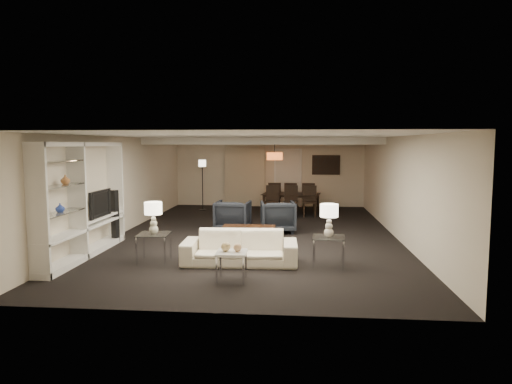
{
  "coord_description": "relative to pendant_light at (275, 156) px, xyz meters",
  "views": [
    {
      "loc": [
        1.03,
        -11.48,
        2.31
      ],
      "look_at": [
        0.0,
        0.0,
        1.1
      ],
      "focal_mm": 32.0,
      "sensor_mm": 36.0,
      "label": 1
    }
  ],
  "objects": [
    {
      "name": "pendant_light",
      "position": [
        0.0,
        0.0,
        0.0
      ],
      "size": [
        0.52,
        0.52,
        0.24
      ],
      "primitive_type": "cylinder",
      "color": "#D8591E",
      "rests_on": "ceiling_soffit"
    },
    {
      "name": "armchair_left",
      "position": [
        -0.96,
        -3.09,
        -1.51
      ],
      "size": [
        0.93,
        0.96,
        0.82
      ],
      "primitive_type": "imported",
      "rotation": [
        0.0,
        0.0,
        3.07
      ],
      "color": "black",
      "rests_on": "floor"
    },
    {
      "name": "vase_amber",
      "position": [
        -3.61,
        -6.79,
        -0.27
      ],
      "size": [
        0.17,
        0.17,
        0.18
      ],
      "primitive_type": "imported",
      "color": "#C57B41",
      "rests_on": "media_unit"
    },
    {
      "name": "coffee_table",
      "position": [
        -0.36,
        -4.79,
        -1.7
      ],
      "size": [
        1.21,
        0.71,
        0.43
      ],
      "primitive_type": null,
      "rotation": [
        0.0,
        0.0,
        -0.0
      ],
      "color": "black",
      "rests_on": "floor"
    },
    {
      "name": "curtains",
      "position": [
        -1.2,
        1.92,
        -0.72
      ],
      "size": [
        1.5,
        0.12,
        2.4
      ],
      "primitive_type": "cube",
      "color": "beige",
      "rests_on": "wall_back"
    },
    {
      "name": "chair_nr",
      "position": [
        1.15,
        -0.46,
        -1.43
      ],
      "size": [
        0.46,
        0.46,
        0.99
      ],
      "primitive_type": null,
      "rotation": [
        0.0,
        0.0,
        -0.02
      ],
      "color": "black",
      "rests_on": "floor"
    },
    {
      "name": "door",
      "position": [
        0.4,
        1.97,
        -0.87
      ],
      "size": [
        0.9,
        0.05,
        2.1
      ],
      "primitive_type": "cube",
      "color": "silver",
      "rests_on": "wall_back"
    },
    {
      "name": "table_lamp_left",
      "position": [
        -2.06,
        -6.39,
        -1.04
      ],
      "size": [
        0.35,
        0.35,
        0.62
      ],
      "primitive_type": null,
      "rotation": [
        0.0,
        0.0,
        -0.03
      ],
      "color": "beige",
      "rests_on": "side_table_left"
    },
    {
      "name": "ceiling",
      "position": [
        -0.3,
        -3.5,
        0.58
      ],
      "size": [
        7.0,
        11.0,
        0.02
      ],
      "primitive_type": "cube",
      "color": "silver",
      "rests_on": "ground"
    },
    {
      "name": "floor",
      "position": [
        -0.3,
        -3.5,
        -1.92
      ],
      "size": [
        11.0,
        11.0,
        0.0
      ],
      "primitive_type": "plane",
      "color": "black",
      "rests_on": "ground"
    },
    {
      "name": "sofa",
      "position": [
        -0.36,
        -6.39,
        -1.6
      ],
      "size": [
        2.23,
        0.94,
        0.64
      ],
      "primitive_type": "imported",
      "rotation": [
        0.0,
        0.0,
        0.04
      ],
      "color": "#EEE2C4",
      "rests_on": "floor"
    },
    {
      "name": "chair_nm",
      "position": [
        0.55,
        -0.46,
        -1.43
      ],
      "size": [
        0.47,
        0.47,
        0.99
      ],
      "primitive_type": null,
      "rotation": [
        0.0,
        0.0,
        -0.03
      ],
      "color": "black",
      "rests_on": "floor"
    },
    {
      "name": "television",
      "position": [
        -3.58,
        -5.6,
        -0.88
      ],
      "size": [
        1.0,
        0.13,
        0.58
      ],
      "primitive_type": "imported",
      "rotation": [
        0.0,
        0.0,
        1.57
      ],
      "color": "black",
      "rests_on": "media_unit"
    },
    {
      "name": "media_unit",
      "position": [
        -3.61,
        -6.1,
        -0.74
      ],
      "size": [
        0.38,
        3.4,
        2.35
      ],
      "primitive_type": null,
      "color": "white",
      "rests_on": "wall_left"
    },
    {
      "name": "table_lamp_right",
      "position": [
        1.34,
        -6.39,
        -1.04
      ],
      "size": [
        0.39,
        0.39,
        0.62
      ],
      "primitive_type": null,
      "rotation": [
        0.0,
        0.0,
        -0.13
      ],
      "color": "beige",
      "rests_on": "side_table_right"
    },
    {
      "name": "dining_table",
      "position": [
        0.55,
        0.19,
        -1.59
      ],
      "size": [
        2.01,
        1.29,
        0.66
      ],
      "primitive_type": "imported",
      "rotation": [
        0.0,
        0.0,
        -0.13
      ],
      "color": "black",
      "rests_on": "floor"
    },
    {
      "name": "vase_blue",
      "position": [
        -3.61,
        -7.03,
        -0.77
      ],
      "size": [
        0.16,
        0.16,
        0.17
      ],
      "primitive_type": "imported",
      "color": "#263FA6",
      "rests_on": "media_unit"
    },
    {
      "name": "ceiling_soffit",
      "position": [
        -0.3,
        0.0,
        0.48
      ],
      "size": [
        7.0,
        4.0,
        0.2
      ],
      "primitive_type": "cube",
      "color": "silver",
      "rests_on": "ceiling"
    },
    {
      "name": "wall_left",
      "position": [
        -3.8,
        -3.5,
        -0.67
      ],
      "size": [
        0.02,
        11.0,
        2.5
      ],
      "primitive_type": "cube",
      "color": "beige",
      "rests_on": "ground"
    },
    {
      "name": "side_table_left",
      "position": [
        -2.06,
        -6.39,
        -1.64
      ],
      "size": [
        0.65,
        0.65,
        0.56
      ],
      "primitive_type": null,
      "rotation": [
        0.0,
        0.0,
        0.08
      ],
      "color": "white",
      "rests_on": "floor"
    },
    {
      "name": "painting",
      "position": [
        1.8,
        1.96,
        -0.37
      ],
      "size": [
        0.95,
        0.04,
        0.65
      ],
      "primitive_type": "cube",
      "color": "#142D38",
      "rests_on": "wall_back"
    },
    {
      "name": "wall_right",
      "position": [
        3.2,
        -3.5,
        -0.67
      ],
      "size": [
        0.02,
        11.0,
        2.5
      ],
      "primitive_type": "cube",
      "color": "beige",
      "rests_on": "ground"
    },
    {
      "name": "floor_speaker",
      "position": [
        -3.5,
        -4.78,
        -1.3
      ],
      "size": [
        0.17,
        0.17,
        1.25
      ],
      "primitive_type": "cube",
      "rotation": [
        0.0,
        0.0,
        -0.31
      ],
      "color": "black",
      "rests_on": "floor"
    },
    {
      "name": "chair_nl",
      "position": [
        -0.05,
        -0.46,
        -1.43
      ],
      "size": [
        0.47,
        0.47,
        0.99
      ],
      "primitive_type": null,
      "rotation": [
        0.0,
        0.0,
        -0.04
      ],
      "color": "black",
      "rests_on": "floor"
    },
    {
      "name": "armchair_right",
      "position": [
        0.24,
        -3.09,
        -1.51
      ],
      "size": [
        0.99,
        1.01,
        0.82
      ],
      "primitive_type": "imported",
      "rotation": [
        0.0,
        0.0,
        3.28
      ],
      "color": "black",
      "rests_on": "floor"
    },
    {
      "name": "gold_gourd_b",
      "position": [
        -0.26,
        -7.49,
        -1.35
      ],
      "size": [
        0.14,
        0.14,
        0.14
      ],
      "primitive_type": "sphere",
      "color": "tan",
      "rests_on": "marble_table"
    },
    {
      "name": "side_table_right",
      "position": [
        1.34,
        -6.39,
        -1.64
      ],
      "size": [
        0.65,
        0.65,
        0.56
      ],
      "primitive_type": null,
      "rotation": [
        0.0,
        0.0,
        -0.07
      ],
      "color": "silver",
      "rests_on": "floor"
    },
    {
      "name": "chair_fl",
      "position": [
        -0.05,
        0.84,
        -1.43
      ],
      "size": [
        0.5,
        0.5,
        0.99
      ],
      "primitive_type": null,
      "rotation": [
        0.0,
        0.0,
        3.25
      ],
      "color": "black",
      "rests_on": "floor"
    },
    {
      "name": "floor_lamp",
      "position": [
        -2.57,
        0.73,
        -1.04
      ],
      "size": [
        0.28,
        0.28,
        1.76
      ],
      "primitive_type": null,
      "rotation": [
        0.0,
        0.0,
        0.1
      ],
      "color": "black",
      "rests_on": "floor"
    },
    {
      "name": "wall_front",
      "position": [
        -0.3,
        -9.0,
        -0.67
      ],
      "size": [
        7.0,
        0.02,
        2.5
      ],
      "primitive_type": "cube",
      "color": "beige",
      "rests_on": "ground"
    },
    {
      "name": "chair_fm",
      "position": [
        0.55,
        0.84,
        -1.43
      ],
      "size": [
        0.51,
        0.51,
        0.99
      ],
      "primitive_type": null,
      "rotation": [
        0.0,
        0.0,
        3.01
      ],
      "color": "black",
      "rests_on": "floor"
    },
    {
      "name": "marble_table",
      "position": [
        -0.36,
        -7.49,
        -1.67
      ],
      "size": [
        0.51,
        0.51,
        0.5
      ],
      "primitive_type": null,
      "rotation": [
        0.0,
        0.0,
        0.02
      ],
      "color": "white",
      "rests_on": "floor"
    },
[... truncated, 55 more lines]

